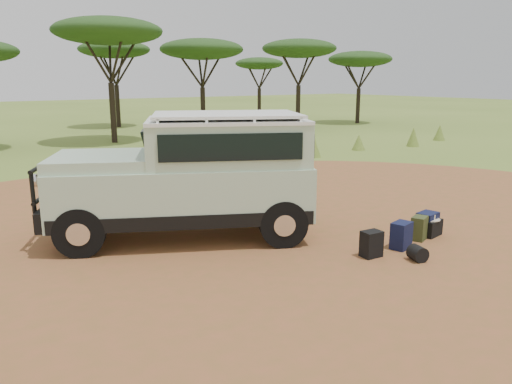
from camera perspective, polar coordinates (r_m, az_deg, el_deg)
ground at (r=8.57m, az=-1.21°, el=-8.63°), size 140.00×140.00×0.00m
dirt_clearing at (r=8.57m, az=-1.21°, el=-8.61°), size 23.00×23.00×0.01m
grass_fringe at (r=16.20m, az=-18.15°, el=2.51°), size 36.60×1.60×0.90m
acacia_treeline at (r=27.00m, az=-24.72°, el=15.44°), size 46.70×13.20×6.26m
safari_vehicle at (r=9.96m, az=-7.38°, el=1.51°), size 5.41×4.04×2.48m
backpack_black at (r=9.21m, az=13.05°, el=-5.82°), size 0.37×0.29×0.48m
backpack_navy at (r=9.78m, az=16.26°, el=-4.80°), size 0.45×0.37×0.52m
backpack_olive at (r=10.41m, az=18.15°, el=-3.97°), size 0.41×0.35×0.48m
duffel_navy at (r=10.80m, az=18.98°, el=-3.44°), size 0.47×0.38×0.47m
hard_case at (r=10.78m, az=19.22°, el=-3.86°), size 0.53×0.42×0.34m
stuff_sack at (r=9.26m, az=17.98°, el=-6.69°), size 0.35×0.35×0.28m
safari_hat at (r=10.72m, az=19.30°, el=-2.77°), size 0.39×0.39×0.12m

